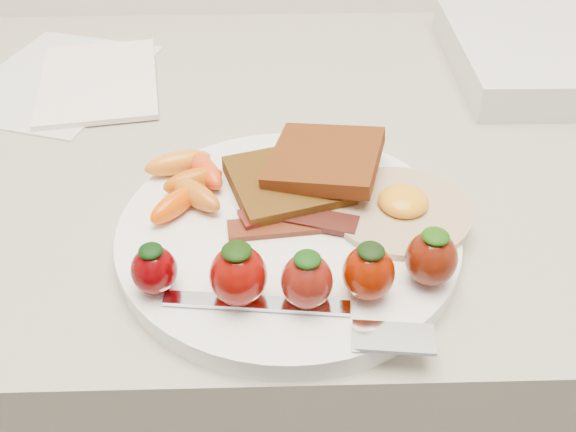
{
  "coord_description": "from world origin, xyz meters",
  "views": [
    {
      "loc": [
        -0.04,
        1.15,
        1.25
      ],
      "look_at": [
        -0.03,
        1.54,
        0.93
      ],
      "focal_mm": 40.0,
      "sensor_mm": 36.0,
      "label": 1
    }
  ],
  "objects": [
    {
      "name": "counter",
      "position": [
        0.0,
        1.7,
        0.45
      ],
      "size": [
        2.0,
        0.6,
        0.9
      ],
      "primitive_type": "cube",
      "color": "gray",
      "rests_on": "ground"
    },
    {
      "name": "plate",
      "position": [
        -0.03,
        1.54,
        0.91
      ],
      "size": [
        0.27,
        0.27,
        0.02
      ],
      "primitive_type": "cylinder",
      "color": "white",
      "rests_on": "counter"
    },
    {
      "name": "toast_lower",
      "position": [
        -0.03,
        1.58,
        0.93
      ],
      "size": [
        0.11,
        0.11,
        0.01
      ],
      "primitive_type": "cube",
      "rotation": [
        0.0,
        0.0,
        0.3
      ],
      "color": "#331809",
      "rests_on": "plate"
    },
    {
      "name": "toast_upper",
      "position": [
        0.0,
        1.6,
        0.94
      ],
      "size": [
        0.11,
        0.11,
        0.02
      ],
      "primitive_type": "cube",
      "rotation": [
        0.0,
        -0.1,
        -0.28
      ],
      "color": "#4E2610",
      "rests_on": "toast_lower"
    },
    {
      "name": "fried_egg",
      "position": [
        0.06,
        1.55,
        0.92
      ],
      "size": [
        0.12,
        0.12,
        0.02
      ],
      "color": "beige",
      "rests_on": "plate"
    },
    {
      "name": "bacon_strips",
      "position": [
        -0.03,
        1.54,
        0.92
      ],
      "size": [
        0.11,
        0.06,
        0.01
      ],
      "color": "black",
      "rests_on": "plate"
    },
    {
      "name": "baby_carrots",
      "position": [
        -0.11,
        1.58,
        0.93
      ],
      "size": [
        0.08,
        0.1,
        0.02
      ],
      "color": "#BF5506",
      "rests_on": "plate"
    },
    {
      "name": "strawberries",
      "position": [
        -0.02,
        1.46,
        0.94
      ],
      "size": [
        0.23,
        0.06,
        0.05
      ],
      "color": "#550002",
      "rests_on": "plate"
    },
    {
      "name": "fork",
      "position": [
        -0.01,
        1.44,
        0.92
      ],
      "size": [
        0.18,
        0.06,
        0.0
      ],
      "color": "silver",
      "rests_on": "plate"
    },
    {
      "name": "paper_sheet",
      "position": [
        -0.28,
        1.82,
        0.9
      ],
      "size": [
        0.22,
        0.26,
        0.0
      ],
      "primitive_type": "cube",
      "rotation": [
        0.0,
        0.0,
        -0.3
      ],
      "color": "silver",
      "rests_on": "counter"
    },
    {
      "name": "notepad",
      "position": [
        -0.23,
        1.81,
        0.91
      ],
      "size": [
        0.15,
        0.2,
        0.01
      ],
      "primitive_type": "cube",
      "rotation": [
        0.0,
        0.0,
        0.16
      ],
      "color": "white",
      "rests_on": "paper_sheet"
    }
  ]
}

